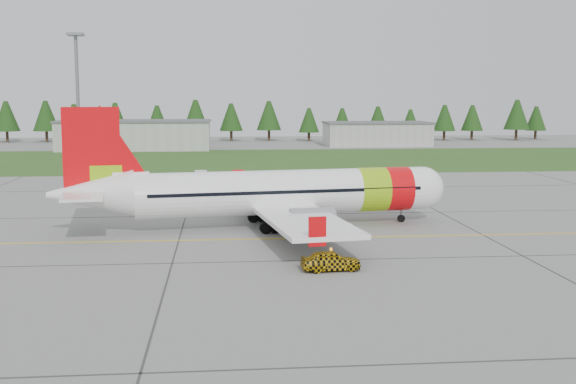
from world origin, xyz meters
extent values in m
plane|color=gray|center=(0.00, 0.00, 0.00)|extent=(320.00, 320.00, 0.00)
cylinder|color=white|center=(-6.02, 13.34, 3.09)|extent=(26.19, 7.48, 3.89)
sphere|color=white|center=(6.80, 15.15, 3.09)|extent=(3.89, 3.89, 3.89)
cone|color=white|center=(-22.30, 11.03, 3.44)|extent=(7.45, 4.83, 3.89)
cube|color=black|center=(7.09, 15.20, 3.44)|extent=(1.94, 2.79, 0.56)
cylinder|color=#90C70E|center=(1.87, 14.46, 3.09)|extent=(3.12, 4.29, 3.97)
cylinder|color=red|center=(4.23, 14.79, 3.09)|extent=(2.73, 4.23, 3.97)
cube|color=white|center=(-6.52, 13.27, 1.99)|extent=(9.90, 32.33, 0.36)
cube|color=red|center=(-9.73, 28.81, 2.54)|extent=(1.21, 0.35, 1.99)
cube|color=red|center=(-5.28, -2.56, 2.54)|extent=(1.21, 0.35, 1.99)
cylinder|color=gray|center=(-5.81, 18.90, 1.44)|extent=(3.84, 2.57, 2.09)
cylinder|color=gray|center=(-4.27, 8.05, 1.44)|extent=(3.84, 2.57, 2.09)
cube|color=red|center=(-22.10, 11.06, 6.77)|extent=(4.59, 1.00, 7.57)
cube|color=#90C70E|center=(-21.02, 11.21, 4.58)|extent=(2.62, 0.78, 2.39)
cube|color=white|center=(-22.79, 10.96, 3.69)|extent=(4.76, 11.79, 0.22)
cylinder|color=slate|center=(4.83, 14.88, 0.70)|extent=(0.18, 0.18, 1.39)
cylinder|color=black|center=(4.83, 14.88, 0.34)|extent=(0.71, 0.37, 0.68)
cylinder|color=slate|center=(-7.90, 15.89, 0.95)|extent=(0.22, 0.22, 1.89)
cylinder|color=black|center=(-8.29, 15.83, 0.52)|extent=(1.09, 0.59, 1.04)
cylinder|color=slate|center=(-7.11, 10.37, 0.95)|extent=(0.22, 0.22, 1.89)
cylinder|color=black|center=(-7.51, 10.31, 0.52)|extent=(1.09, 0.59, 1.04)
imported|color=yellow|center=(-4.44, -3.07, 1.97)|extent=(1.49, 1.71, 3.95)
imported|color=silver|center=(-14.28, 48.06, 2.37)|extent=(1.74, 1.65, 4.73)
cube|color=#30561E|center=(0.00, 82.00, 0.01)|extent=(320.00, 50.00, 0.03)
cube|color=gold|center=(0.00, 8.00, 0.01)|extent=(120.00, 0.25, 0.02)
cube|color=#A8A8A3|center=(-30.00, 110.00, 3.00)|extent=(32.00, 14.00, 6.00)
cube|color=#A8A8A3|center=(25.00, 118.00, 2.60)|extent=(24.00, 12.00, 5.20)
cylinder|color=slate|center=(-32.00, 58.00, 10.00)|extent=(0.50, 0.50, 20.00)
camera|label=1|loc=(-11.57, -49.03, 11.36)|focal=45.00mm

